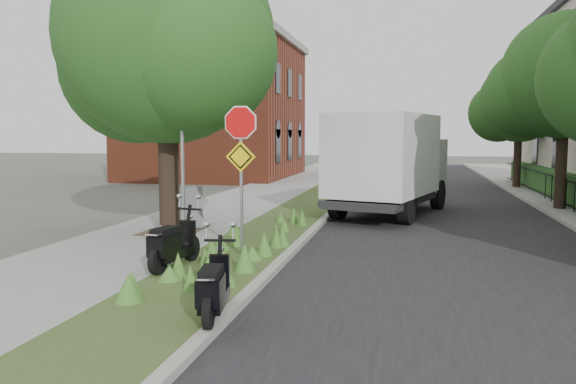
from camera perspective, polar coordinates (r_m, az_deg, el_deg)
name	(u,v)px	position (r m, az deg, el deg)	size (l,w,h in m)	color
ground	(302,270)	(10.99, 1.44, -7.95)	(120.00, 120.00, 0.00)	#4C5147
sidewalk_near	(243,202)	(21.57, -4.64, -0.97)	(3.50, 60.00, 0.12)	gray
verge	(313,203)	(20.94, 2.57, -1.17)	(2.00, 60.00, 0.12)	#344A1F
kerb_near	(340,204)	(20.79, 5.29, -1.22)	(0.20, 60.00, 0.13)	#9E9991
road	(438,208)	(20.67, 14.97, -1.61)	(7.00, 60.00, 0.01)	black
kerb_far	(543,209)	(21.13, 24.50, -1.62)	(0.20, 60.00, 0.13)	#9E9991
street_tree_main	(164,47)	(14.83, -12.46, 14.18)	(6.21, 5.54, 7.66)	black
bare_post	(182,156)	(13.35, -10.68, 3.60)	(0.08, 0.08, 4.00)	#A5A8AD
bike_hoop	(159,245)	(11.15, -12.97, -5.29)	(0.06, 0.78, 0.77)	#A5A8AD
sign_assembly	(241,149)	(11.58, -4.82, 4.37)	(0.94, 0.08, 3.22)	#A5A8AD
fence_far	(566,192)	(21.22, 26.41, -0.03)	(0.04, 24.00, 1.00)	black
brick_building	(217,108)	(34.50, -7.27, 8.47)	(9.40, 10.40, 8.30)	brown
far_tree_b	(563,82)	(21.19, 26.15, 10.00)	(4.83, 4.31, 6.56)	black
far_tree_c	(518,106)	(28.98, 22.34, 8.07)	(4.37, 3.89, 5.93)	black
scooter_near	(170,249)	(10.70, -11.90, -5.64)	(0.49, 1.70, 0.81)	black
scooter_far	(213,293)	(7.79, -7.62, -10.15)	(0.51, 1.56, 0.75)	black
box_truck	(390,160)	(18.49, 10.28, 3.24)	(3.93, 6.53, 2.77)	#262628
utility_cabinet	(188,208)	(15.26, -10.11, -1.62)	(1.00, 0.86, 1.12)	#262628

